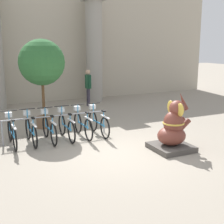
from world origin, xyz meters
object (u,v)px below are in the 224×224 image
object	(u,v)px
bicycle_2	(49,128)
bicycle_5	(98,122)
bicycle_1	(31,130)
bicycle_4	(83,124)
elephant_statue	(173,131)
person_pedestrian	(88,84)
bicycle_0	(12,133)
potted_tree	(42,64)
bicycle_3	(66,126)

from	to	relation	value
bicycle_2	bicycle_5	world-z (taller)	same
bicycle_5	bicycle_1	bearing A→B (deg)	-179.98
bicycle_1	bicycle_4	distance (m)	1.65
elephant_statue	person_pedestrian	distance (m)	6.93
bicycle_0	potted_tree	bearing A→B (deg)	51.02
bicycle_1	elephant_statue	size ratio (longest dim) A/B	1.03
bicycle_5	potted_tree	xyz separation A→B (m)	(-1.41, 1.65, 1.84)
bicycle_1	bicycle_2	xyz separation A→B (m)	(0.55, -0.02, 0.00)
bicycle_4	bicycle_5	distance (m)	0.55
bicycle_3	bicycle_0	bearing A→B (deg)	-179.40
person_pedestrian	bicycle_4	bearing A→B (deg)	-113.18
bicycle_3	person_pedestrian	size ratio (longest dim) A/B	0.98
bicycle_3	bicycle_5	xyz separation A→B (m)	(1.10, 0.00, 0.00)
bicycle_4	bicycle_0	bearing A→B (deg)	-179.45
person_pedestrian	potted_tree	size ratio (longest dim) A/B	0.56
bicycle_0	bicycle_5	bearing A→B (deg)	0.42
bicycle_3	person_pedestrian	bearing A→B (deg)	61.31
bicycle_1	bicycle_2	distance (m)	0.55
bicycle_4	bicycle_5	size ratio (longest dim) A/B	1.00
bicycle_2	elephant_statue	xyz separation A→B (m)	(2.97, -2.27, 0.15)
bicycle_1	person_pedestrian	xyz separation A→B (m)	(3.63, 4.61, 0.64)
potted_tree	bicycle_3	bearing A→B (deg)	-79.54
bicycle_2	bicycle_0	bearing A→B (deg)	179.76
bicycle_4	potted_tree	xyz separation A→B (m)	(-0.86, 1.65, 1.84)
bicycle_4	elephant_statue	distance (m)	2.96
bicycle_0	elephant_statue	xyz separation A→B (m)	(4.07, -2.28, 0.15)
bicycle_3	person_pedestrian	distance (m)	5.30
person_pedestrian	bicycle_1	bearing A→B (deg)	-128.19
bicycle_1	elephant_statue	bearing A→B (deg)	-33.13
bicycle_1	bicycle_4	size ratio (longest dim) A/B	1.00
bicycle_3	person_pedestrian	world-z (taller)	person_pedestrian
person_pedestrian	potted_tree	world-z (taller)	potted_tree
bicycle_1	bicycle_4	xyz separation A→B (m)	(1.65, 0.00, 0.00)
potted_tree	person_pedestrian	bearing A→B (deg)	46.33
bicycle_2	elephant_statue	world-z (taller)	elephant_statue
bicycle_0	bicycle_4	bearing A→B (deg)	0.55
bicycle_0	bicycle_2	distance (m)	1.10
bicycle_4	elephant_statue	size ratio (longest dim) A/B	1.03
bicycle_2	bicycle_1	bearing A→B (deg)	177.52
bicycle_1	bicycle_2	size ratio (longest dim) A/B	1.00
elephant_statue	potted_tree	size ratio (longest dim) A/B	0.53
bicycle_2	potted_tree	xyz separation A→B (m)	(0.25, 1.67, 1.84)
bicycle_3	potted_tree	distance (m)	2.49
person_pedestrian	bicycle_2	bearing A→B (deg)	-123.57
bicycle_1	potted_tree	bearing A→B (deg)	64.16
bicycle_3	bicycle_5	bearing A→B (deg)	0.15
bicycle_1	bicycle_4	world-z (taller)	same
bicycle_5	person_pedestrian	bearing A→B (deg)	72.86
bicycle_0	bicycle_2	xyz separation A→B (m)	(1.10, -0.00, 0.00)
bicycle_4	potted_tree	size ratio (longest dim) A/B	0.55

